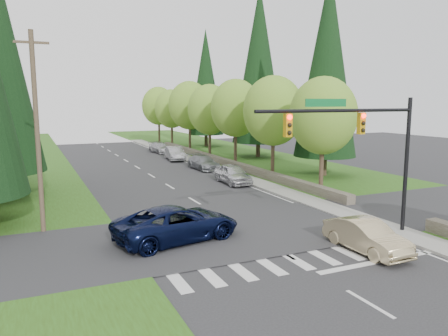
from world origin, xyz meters
TOP-DOWN VIEW (x-y plane):
  - ground at (0.00, 0.00)m, footprint 120.00×120.00m
  - grass_east at (13.00, 20.00)m, footprint 14.00×110.00m
  - cross_street at (0.00, 8.00)m, footprint 120.00×8.00m
  - sidewalk_east at (6.90, 22.00)m, footprint 1.80×80.00m
  - curb_east at (6.05, 22.00)m, footprint 0.20×80.00m
  - stone_wall_north at (8.60, 30.00)m, footprint 0.70×40.00m
  - traffic_signal at (4.37, 4.50)m, footprint 8.70×0.37m
  - utility_pole at (-9.50, 12.00)m, footprint 1.60×0.24m
  - decid_tree_0 at (9.20, 14.00)m, footprint 4.80×4.80m
  - decid_tree_1 at (9.30, 21.00)m, footprint 5.20×5.20m
  - decid_tree_2 at (9.10, 28.00)m, footprint 5.00×5.00m
  - decid_tree_3 at (9.20, 35.00)m, footprint 5.00×5.00m
  - decid_tree_4 at (9.30, 42.00)m, footprint 5.40×5.40m
  - decid_tree_5 at (9.10, 49.00)m, footprint 4.80×4.80m
  - decid_tree_6 at (9.20, 56.00)m, footprint 5.20×5.20m
  - conifer_e_a at (14.00, 20.00)m, footprint 5.44×5.44m
  - conifer_e_b at (15.00, 34.00)m, footprint 6.12×6.12m
  - conifer_e_c at (14.00, 48.00)m, footprint 5.10×5.10m
  - sedan_champagne at (3.45, 3.00)m, footprint 1.57×4.36m
  - suv_navy at (-3.69, 7.92)m, footprint 6.54×3.96m
  - parked_car_a at (5.06, 20.09)m, footprint 2.00×4.63m
  - parked_car_b at (5.60, 27.98)m, footprint 2.09×4.77m
  - parked_car_c at (5.14, 35.51)m, footprint 2.23×4.84m
  - parked_car_d at (5.44, 36.44)m, footprint 2.10×4.73m
  - parked_car_e at (5.60, 43.00)m, footprint 2.43×4.82m

SIDE VIEW (x-z plane):
  - ground at x=0.00m, z-range 0.00..0.00m
  - cross_street at x=0.00m, z-range -0.05..0.05m
  - grass_east at x=13.00m, z-range 0.00..0.06m
  - sidewalk_east at x=6.90m, z-range 0.00..0.13m
  - curb_east at x=6.05m, z-range 0.00..0.13m
  - stone_wall_north at x=8.60m, z-range 0.00..0.70m
  - parked_car_e at x=5.60m, z-range 0.00..1.34m
  - parked_car_b at x=5.60m, z-range 0.00..1.36m
  - sedan_champagne at x=3.45m, z-range 0.00..1.43m
  - parked_car_c at x=5.14m, z-range 0.00..1.54m
  - parked_car_a at x=5.06m, z-range 0.00..1.56m
  - parked_car_d at x=5.44m, z-range 0.00..1.58m
  - suv_navy at x=-3.69m, z-range 0.00..1.70m
  - traffic_signal at x=4.37m, z-range 1.58..8.38m
  - utility_pole at x=-9.50m, z-range 0.14..10.14m
  - decid_tree_5 at x=9.10m, z-range 1.38..9.68m
  - decid_tree_0 at x=9.20m, z-range 1.41..9.78m
  - decid_tree_3 at x=9.20m, z-range 1.39..9.94m
  - decid_tree_1 at x=9.30m, z-range 1.40..10.20m
  - decid_tree_6 at x=9.20m, z-range 1.43..10.30m
  - decid_tree_2 at x=9.10m, z-range 1.52..10.34m
  - decid_tree_4 at x=9.30m, z-range 1.47..10.65m
  - conifer_e_c at x=14.00m, z-range 0.89..17.69m
  - conifer_e_a at x=14.00m, z-range 0.89..18.69m
  - conifer_e_b at x=15.00m, z-range 0.89..20.69m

